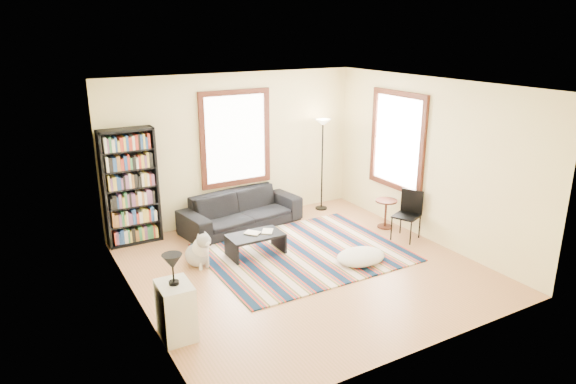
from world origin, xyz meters
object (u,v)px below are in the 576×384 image
side_table (385,214)px  sofa (241,210)px  floor_lamp (322,165)px  dog (197,248)px  white_cabinet (176,311)px  folding_chair (406,216)px  bookshelf (130,187)px  coffee_table (256,245)px  floor_cushion (361,257)px

side_table → sofa: bearing=149.6°
floor_lamp → dog: (-3.14, -1.24, -0.64)m
white_cabinet → floor_lamp: bearing=38.1°
sofa → floor_lamp: bearing=-5.9°
folding_chair → bookshelf: bearing=128.3°
coffee_table → folding_chair: (2.59, -0.71, 0.25)m
white_cabinet → dog: white_cabinet is taller
sofa → white_cabinet: (-2.18, -2.87, 0.02)m
coffee_table → bookshelf: bearing=136.3°
sofa → floor_lamp: floor_lamp is taller
floor_cushion → folding_chair: 1.37m
coffee_table → folding_chair: size_ratio=1.05×
white_cabinet → dog: size_ratio=1.21×
floor_cushion → coffee_table: bearing=140.2°
white_cabinet → folding_chair: bearing=13.3°
floor_cushion → floor_lamp: floor_lamp is taller
side_table → dog: bearing=176.5°
floor_lamp → folding_chair: floor_lamp is taller
floor_lamp → dog: size_ratio=3.23×
sofa → coffee_table: bearing=-113.5°
coffee_table → side_table: bearing=-2.4°
bookshelf → side_table: 4.58m
coffee_table → floor_cushion: (1.31, -1.10, -0.08)m
folding_chair → coffee_table: bearing=141.0°
bookshelf → floor_cushion: size_ratio=2.41×
dog → folding_chair: bearing=-29.8°
sofa → bookshelf: size_ratio=1.13×
sofa → folding_chair: 3.00m
sofa → floor_cushion: 2.55m
sofa → coffee_table: size_ratio=2.52×
coffee_table → white_cabinet: size_ratio=1.29×
floor_cushion → floor_lamp: (0.86, 2.44, 0.83)m
bookshelf → floor_cushion: bookshelf is taller
coffee_table → white_cabinet: (-1.86, -1.63, 0.17)m
coffee_table → floor_lamp: (2.17, 1.35, 0.75)m
folding_chair → floor_lamp: bearing=77.8°
coffee_table → floor_cushion: coffee_table is taller
sofa → floor_cushion: bearing=-76.0°
bookshelf → floor_cushion: bearing=-42.0°
dog → coffee_table: bearing=-23.1°
floor_lamp → sofa: bearing=-176.9°
side_table → white_cabinet: white_cabinet is taller
floor_lamp → folding_chair: 2.16m
sofa → folding_chair: bearing=-49.9°
floor_cushion → folding_chair: folding_chair is taller
coffee_table → side_table: side_table is taller
sofa → side_table: size_ratio=4.19×
floor_cushion → white_cabinet: white_cabinet is taller
folding_chair → white_cabinet: bearing=168.0°
side_table → folding_chair: folding_chair is taller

